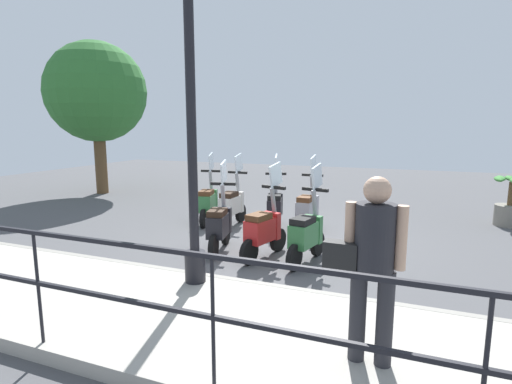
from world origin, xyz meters
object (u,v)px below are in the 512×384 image
Objects in this scene: scooter_near_2 at (220,224)px; scooter_far_2 at (232,204)px; scooter_near_0 at (307,233)px; scooter_near_1 at (264,229)px; lamp_post_near at (191,120)px; pedestrian_with_bag at (371,257)px; potted_palm at (509,205)px; scooter_far_0 at (308,209)px; scooter_far_1 at (275,206)px; scooter_far_3 at (208,202)px; tree_large at (96,93)px.

scooter_far_2 is (1.64, 0.52, 0.00)m from scooter_near_2.
scooter_near_1 is (-0.01, 0.70, 0.00)m from scooter_near_0.
lamp_post_near is 2.89× the size of pedestrian_with_bag.
scooter_far_0 is (-2.09, 3.89, 0.04)m from potted_palm.
scooter_far_1 is at bearing -82.32° from scooter_far_2.
scooter_near_1 reaches higher than potted_palm.
potted_palm is at bearing -84.00° from scooter_far_3.
scooter_near_1 and scooter_far_0 have the same top height.
tree_large is at bearing 49.72° from lamp_post_near.
tree_large is 3.02× the size of scooter_near_2.
tree_large is at bearing 73.92° from scooter_near_0.
scooter_far_1 is (-2.12, 4.57, 0.04)m from potted_palm.
scooter_near_2 is at bearing 47.45° from pedestrian_with_bag.
scooter_far_1 is at bearing -108.84° from tree_large.
scooter_near_0 is (-3.88, 3.45, 0.04)m from potted_palm.
scooter_far_0 is at bearing 25.15° from scooter_near_0.
potted_palm is 5.04m from scooter_far_1.
lamp_post_near is 3.83m from scooter_far_2.
potted_palm is 0.69× the size of scooter_far_2.
scooter_far_2 is at bearing -107.84° from scooter_far_3.
pedestrian_with_bag is at bearing -129.59° from scooter_near_1.
scooter_near_1 and scooter_far_3 have the same top height.
scooter_near_2 is 1.78m from scooter_far_1.
scooter_far_0 is 1.00× the size of scooter_far_2.
pedestrian_with_bag is 5.01m from scooter_far_1.
scooter_far_2 is at bearing 62.31° from scooter_near_0.
scooter_far_1 is at bearing 29.63° from pedestrian_with_bag.
lamp_post_near is at bearing -167.99° from scooter_far_3.
scooter_far_0 is at bearing -43.61° from scooter_near_2.
tree_large is at bearing 51.88° from scooter_far_3.
scooter_far_3 is at bearing 21.71° from scooter_near_2.
scooter_far_3 is (-0.09, 2.21, 0.00)m from scooter_far_0.
scooter_far_0 and scooter_far_1 have the same top height.
potted_palm is at bearing -58.71° from scooter_far_0.
pedestrian_with_bag is at bearing -152.08° from scooter_far_3.
lamp_post_near reaches higher than scooter_near_2.
lamp_post_near reaches higher than scooter_far_0.
scooter_far_0 is at bearing 22.07° from pedestrian_with_bag.
lamp_post_near is 2.98× the size of scooter_near_2.
scooter_near_1 is (-3.90, 4.15, 0.04)m from potted_palm.
scooter_near_2 is (0.03, 1.52, 0.00)m from scooter_near_0.
scooter_near_0 is 3.15m from scooter_far_3.
scooter_far_3 is (1.71, 2.65, 0.00)m from scooter_near_0.
scooter_near_0 is 0.70m from scooter_near_1.
scooter_near_1 is 0.82m from scooter_near_2.
potted_palm is 0.69× the size of scooter_far_3.
scooter_near_0 is 1.85m from scooter_far_0.
pedestrian_with_bag reaches higher than scooter_near_1.
tree_large is at bearing 45.14° from scooter_near_2.
pedestrian_with_bag reaches higher than scooter_far_3.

